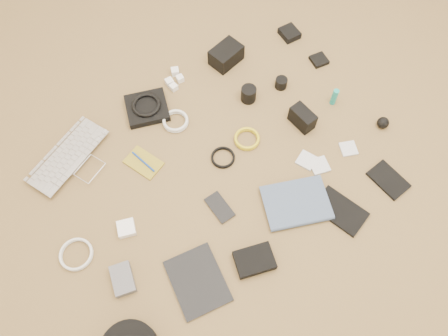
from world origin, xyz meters
TOP-DOWN VIEW (x-y plane):
  - laptop at (-0.48, 0.35)m, footprint 0.44×0.38m
  - headphone_pouch at (-0.11, 0.42)m, footprint 0.22×0.21m
  - headphones at (-0.11, 0.42)m, footprint 0.15×0.15m
  - charger_a at (0.05, 0.49)m, footprint 0.03×0.03m
  - charger_b at (0.10, 0.48)m, footprint 0.03×0.03m
  - charger_c at (0.10, 0.53)m, footprint 0.04×0.04m
  - charger_d at (0.05, 0.46)m, footprint 0.03×0.03m
  - dslr_camera at (0.34, 0.46)m, footprint 0.16×0.13m
  - lens_pouch at (0.68, 0.42)m, footprint 0.09×0.10m
  - notebook_olive at (-0.25, 0.20)m, footprint 0.14×0.17m
  - pen_blue at (-0.25, 0.20)m, footprint 0.04×0.13m
  - cable_white_a at (-0.04, 0.30)m, footprint 0.12×0.12m
  - lens_a at (0.30, 0.22)m, footprint 0.07×0.07m
  - lens_b at (0.46, 0.20)m, footprint 0.06×0.06m
  - card_reader at (0.70, 0.21)m, footprint 0.08×0.08m
  - power_brick at (-0.45, -0.02)m, footprint 0.08×0.08m
  - cable_white_b at (-0.65, -0.00)m, footprint 0.14×0.14m
  - cable_black at (0.03, 0.03)m, footprint 0.12×0.12m
  - cable_yellow at (0.17, 0.05)m, footprint 0.14×0.14m
  - flash at (0.41, -0.01)m, footprint 0.07×0.12m
  - lens_cleaner at (0.59, -0.01)m, footprint 0.03×0.03m
  - battery_charger at (-0.55, -0.18)m, footprint 0.10×0.13m
  - tablet at (-0.33, -0.34)m, footprint 0.22×0.26m
  - phone at (-0.10, -0.14)m, footprint 0.07×0.13m
  - filter_case_left at (0.31, -0.17)m, footprint 0.09×0.09m
  - filter_case_mid at (0.34, -0.22)m, footprint 0.09×0.09m
  - filter_case_right at (0.49, -0.23)m, footprint 0.09×0.09m
  - air_blower at (0.69, -0.22)m, footprint 0.06×0.06m
  - drive_case at (-0.12, -0.39)m, footprint 0.17×0.14m
  - paperback at (0.12, -0.39)m, footprint 0.31×0.27m
  - notebook_black_a at (0.28, -0.42)m, footprint 0.17×0.22m
  - notebook_black_b at (0.53, -0.43)m, footprint 0.11×0.16m

SIDE VIEW (x-z plane):
  - notebook_olive at x=-0.25m, z-range 0.00..0.01m
  - cable_black at x=0.03m, z-range 0.00..0.01m
  - filter_case_right at x=0.49m, z-range 0.00..0.01m
  - phone at x=-0.10m, z-range 0.00..0.01m
  - filter_case_left at x=0.31m, z-range 0.00..0.01m
  - filter_case_mid at x=0.34m, z-range 0.00..0.01m
  - tablet at x=-0.33m, z-range 0.00..0.01m
  - cable_white_b at x=-0.65m, z-range 0.00..0.01m
  - cable_yellow at x=0.17m, z-range 0.00..0.01m
  - notebook_black_b at x=0.53m, z-range 0.00..0.01m
  - cable_white_a at x=-0.04m, z-range 0.00..0.01m
  - notebook_black_a at x=0.28m, z-range 0.00..0.01m
  - card_reader at x=0.70m, z-range 0.00..0.02m
  - pen_blue at x=-0.25m, z-range 0.01..0.02m
  - paperback at x=0.12m, z-range 0.00..0.03m
  - power_brick at x=-0.45m, z-range 0.00..0.03m
  - charger_b at x=0.10m, z-range 0.00..0.03m
  - charger_d at x=0.05m, z-range 0.00..0.03m
  - laptop at x=-0.48m, z-range 0.00..0.03m
  - charger_a at x=0.05m, z-range 0.00..0.03m
  - headphone_pouch at x=-0.11m, z-range 0.00..0.03m
  - lens_pouch at x=0.68m, z-range 0.00..0.03m
  - battery_charger at x=-0.55m, z-range 0.00..0.03m
  - charger_c at x=0.10m, z-range 0.00..0.03m
  - drive_case at x=-0.12m, z-range 0.00..0.04m
  - lens_b at x=0.46m, z-range 0.00..0.05m
  - air_blower at x=0.69m, z-range 0.00..0.05m
  - lens_a at x=0.30m, z-range 0.00..0.07m
  - headphones at x=-0.11m, z-range 0.03..0.05m
  - dslr_camera at x=0.34m, z-range 0.00..0.08m
  - flash at x=0.41m, z-range 0.00..0.08m
  - lens_cleaner at x=0.59m, z-range 0.00..0.09m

